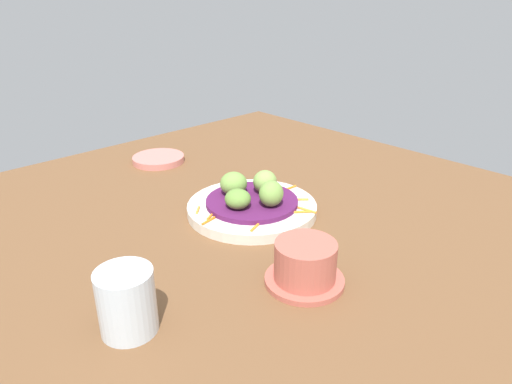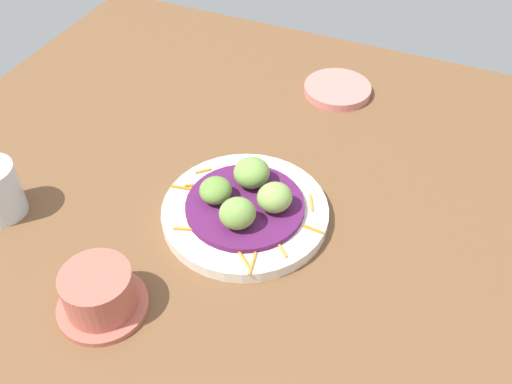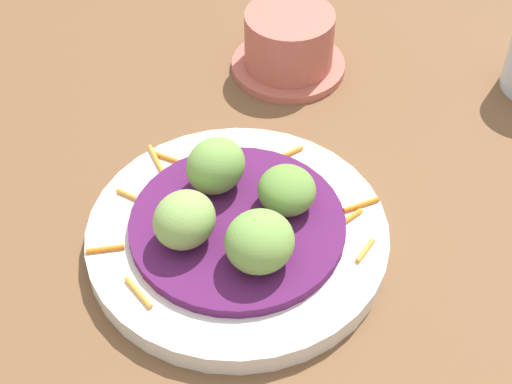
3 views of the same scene
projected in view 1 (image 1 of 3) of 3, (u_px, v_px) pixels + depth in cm
name	position (u px, v px, depth cm)	size (l,w,h in cm)	color
table_surface	(250.00, 223.00, 83.42)	(110.00, 110.00, 2.00)	brown
main_plate	(252.00, 208.00, 84.71)	(23.53, 23.53, 1.82)	silver
cabbage_bed	(252.00, 202.00, 84.17)	(16.71, 16.71, 0.88)	#51194C
carrot_garnish	(264.00, 206.00, 82.89)	(23.25, 16.69, 0.40)	orange
guac_scoop_left	(238.00, 199.00, 80.20)	(4.63, 4.50, 3.38)	olive
guac_scoop_center	(271.00, 194.00, 80.87)	(4.90, 4.28, 4.51)	#759E47
guac_scoop_right	(265.00, 182.00, 86.23)	(4.43, 4.88, 4.19)	#84A851
guac_scoop_back	(234.00, 184.00, 85.33)	(5.19, 4.99, 4.24)	#759E47
side_plate_small	(158.00, 159.00, 109.41)	(12.01, 12.01, 1.44)	tan
terracotta_bowl	(305.00, 265.00, 63.93)	(11.20, 11.20, 6.28)	#B75B4C
water_glass	(127.00, 301.00, 54.61)	(6.90, 6.90, 8.18)	silver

